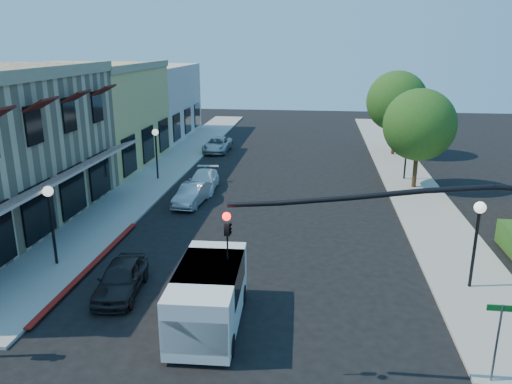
# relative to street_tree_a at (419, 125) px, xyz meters

# --- Properties ---
(sidewalk_left) EXTENTS (3.50, 50.00, 0.12)m
(sidewalk_left) POSITION_rel_street_tree_a_xyz_m (-17.55, 5.00, -4.13)
(sidewalk_left) COLOR #9A978C
(sidewalk_left) RESTS_ON ground
(sidewalk_right) EXTENTS (3.50, 50.00, 0.12)m
(sidewalk_right) POSITION_rel_street_tree_a_xyz_m (-0.05, 5.00, -4.13)
(sidewalk_right) COLOR #9A978C
(sidewalk_right) RESTS_ON ground
(curb_red_strip) EXTENTS (0.25, 10.00, 0.06)m
(curb_red_strip) POSITION_rel_street_tree_a_xyz_m (-15.70, -14.00, -4.19)
(curb_red_strip) COLOR maroon
(curb_red_strip) RESTS_ON ground
(yellow_stucco_building) EXTENTS (10.00, 12.00, 7.60)m
(yellow_stucco_building) POSITION_rel_street_tree_a_xyz_m (-24.30, 4.00, -0.39)
(yellow_stucco_building) COLOR tan
(yellow_stucco_building) RESTS_ON ground
(pink_stucco_building) EXTENTS (10.00, 12.00, 7.00)m
(pink_stucco_building) POSITION_rel_street_tree_a_xyz_m (-24.30, 16.00, -0.69)
(pink_stucco_building) COLOR #C19C92
(pink_stucco_building) RESTS_ON ground
(street_tree_a) EXTENTS (4.56, 4.56, 6.48)m
(street_tree_a) POSITION_rel_street_tree_a_xyz_m (0.00, 0.00, 0.00)
(street_tree_a) COLOR black
(street_tree_a) RESTS_ON ground
(street_tree_b) EXTENTS (4.94, 4.94, 7.02)m
(street_tree_b) POSITION_rel_street_tree_a_xyz_m (0.00, 10.00, 0.35)
(street_tree_b) COLOR black
(street_tree_b) RESTS_ON ground
(signal_mast_arm) EXTENTS (8.01, 0.39, 6.00)m
(signal_mast_arm) POSITION_rel_street_tree_a_xyz_m (-2.94, -20.50, -0.11)
(signal_mast_arm) COLOR black
(signal_mast_arm) RESTS_ON ground
(street_name_sign) EXTENTS (0.80, 0.06, 2.50)m
(street_name_sign) POSITION_rel_street_tree_a_xyz_m (-1.30, -19.80, -2.50)
(street_name_sign) COLOR #595B5E
(street_name_sign) RESTS_ON ground
(lamppost_left_near) EXTENTS (0.44, 0.44, 3.57)m
(lamppost_left_near) POSITION_rel_street_tree_a_xyz_m (-17.30, -14.00, -1.46)
(lamppost_left_near) COLOR black
(lamppost_left_near) RESTS_ON ground
(lamppost_left_far) EXTENTS (0.44, 0.44, 3.57)m
(lamppost_left_far) POSITION_rel_street_tree_a_xyz_m (-17.30, 0.00, -1.46)
(lamppost_left_far) COLOR black
(lamppost_left_far) RESTS_ON ground
(lamppost_right_near) EXTENTS (0.44, 0.44, 3.57)m
(lamppost_right_near) POSITION_rel_street_tree_a_xyz_m (-0.30, -14.00, -1.46)
(lamppost_right_near) COLOR black
(lamppost_right_near) RESTS_ON ground
(lamppost_right_far) EXTENTS (0.44, 0.44, 3.57)m
(lamppost_right_far) POSITION_rel_street_tree_a_xyz_m (-0.30, 2.00, -1.46)
(lamppost_right_far) COLOR black
(lamppost_right_far) RESTS_ON ground
(white_van) EXTENTS (2.24, 4.81, 2.10)m
(white_van) POSITION_rel_street_tree_a_xyz_m (-9.80, -17.86, -2.98)
(white_van) COLOR silver
(white_van) RESTS_ON ground
(parked_car_a) EXTENTS (1.86, 3.83, 1.26)m
(parked_car_a) POSITION_rel_street_tree_a_xyz_m (-13.60, -16.00, -3.56)
(parked_car_a) COLOR black
(parked_car_a) RESTS_ON ground
(parked_car_b) EXTENTS (1.66, 3.82, 1.22)m
(parked_car_b) POSITION_rel_street_tree_a_xyz_m (-13.60, -5.00, -3.58)
(parked_car_b) COLOR #AAABAF
(parked_car_b) RESTS_ON ground
(parked_car_c) EXTENTS (1.92, 4.26, 1.21)m
(parked_car_c) POSITION_rel_street_tree_a_xyz_m (-13.60, -2.00, -3.59)
(parked_car_c) COLOR white
(parked_car_c) RESTS_ON ground
(parked_car_d) EXTENTS (2.10, 4.44, 1.23)m
(parked_car_d) POSITION_rel_street_tree_a_xyz_m (-15.00, 9.66, -3.58)
(parked_car_d) COLOR #AEB1B3
(parked_car_d) RESTS_ON ground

